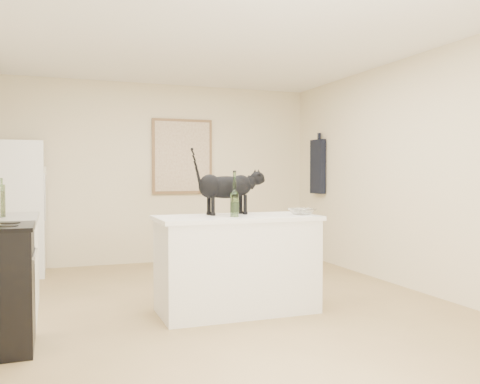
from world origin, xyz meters
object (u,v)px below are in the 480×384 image
fridge (16,209)px  glass_bowl (302,212)px  black_cat (226,190)px  wine_bottle (235,197)px

fridge → glass_bowl: 3.76m
fridge → glass_bowl: bearing=-44.6°
fridge → black_cat: size_ratio=2.53×
fridge → black_cat: (2.00, -2.39, 0.29)m
wine_bottle → black_cat: bearing=89.4°
black_cat → wine_bottle: bearing=-96.3°
fridge → black_cat: 3.13m
fridge → wine_bottle: bearing=-53.0°
glass_bowl → wine_bottle: bearing=-179.9°
wine_bottle → glass_bowl: 0.70m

